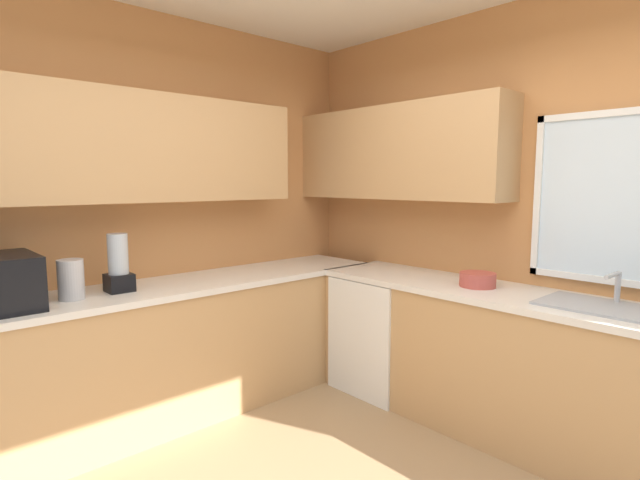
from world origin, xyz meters
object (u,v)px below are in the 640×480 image
(sink_assembly, at_px, (607,307))
(blender_appliance, at_px, (119,266))
(dishwasher, at_px, (383,332))
(bowl, at_px, (478,280))
(kettle, at_px, (71,279))

(sink_assembly, xyz_separation_m, blender_appliance, (-2.17, -1.77, 0.15))
(sink_assembly, bearing_deg, dishwasher, -178.64)
(bowl, bearing_deg, dishwasher, -177.73)
(dishwasher, bearing_deg, bowl, 2.27)
(sink_assembly, bearing_deg, kettle, -136.43)
(kettle, relative_size, sink_assembly, 0.35)
(dishwasher, distance_m, bowl, 0.92)
(dishwasher, xyz_separation_m, sink_assembly, (1.51, 0.04, 0.49))
(kettle, distance_m, blender_appliance, 0.28)
(bowl, bearing_deg, sink_assembly, 0.45)
(kettle, distance_m, bowl, 2.48)
(bowl, xyz_separation_m, blender_appliance, (-1.42, -1.76, 0.12))
(sink_assembly, xyz_separation_m, bowl, (-0.76, -0.01, 0.03))
(dishwasher, distance_m, kettle, 2.19)
(kettle, relative_size, blender_appliance, 0.64)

